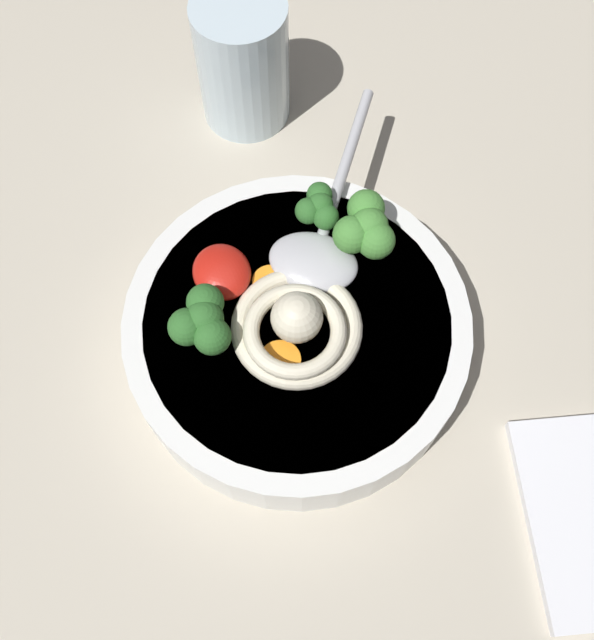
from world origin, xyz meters
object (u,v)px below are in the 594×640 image
noodle_pile (296,326)px  soup_spoon (320,245)px  soup_bowl (297,334)px  drinking_glass (243,63)px

noodle_pile → soup_spoon: size_ratio=0.61×
noodle_pile → soup_spoon: (-4.97, 3.91, -0.36)cm
soup_bowl → soup_spoon: 6.18cm
noodle_pile → drinking_glass: (-22.09, 5.37, -0.56)cm
soup_spoon → drinking_glass: size_ratio=1.46×
soup_bowl → noodle_pile: (0.86, -0.44, 3.40)cm
soup_bowl → drinking_glass: (-21.23, 4.93, 2.85)cm
soup_bowl → drinking_glass: bearing=166.9°
noodle_pile → drinking_glass: size_ratio=0.88×
soup_spoon → drinking_glass: (-17.12, 1.45, -0.20)cm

